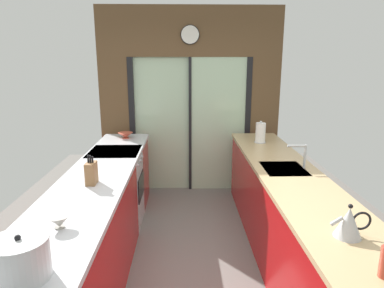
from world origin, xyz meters
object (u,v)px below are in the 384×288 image
oven_range (117,188)px  stock_pot (20,259)px  mixing_bowl_near (59,221)px  knife_block (91,173)px  paper_towel_roll (260,133)px  mixing_bowl_far (125,135)px  kettle (349,222)px

oven_range → stock_pot: size_ratio=3.27×
mixing_bowl_near → knife_block: knife_block is taller
oven_range → mixing_bowl_near: size_ratio=6.43×
mixing_bowl_near → paper_towel_roll: 2.87m
mixing_bowl_near → mixing_bowl_far: (0.00, 2.55, -0.00)m
oven_range → paper_towel_roll: size_ratio=3.22×
oven_range → mixing_bowl_far: 0.84m
mixing_bowl_far → oven_range: bearing=-91.6°
oven_range → knife_block: size_ratio=3.59×
mixing_bowl_near → kettle: (1.78, -0.16, 0.05)m
mixing_bowl_near → paper_towel_roll: bearing=51.7°
paper_towel_roll → mixing_bowl_far: bearing=170.6°
mixing_bowl_near → paper_towel_roll: paper_towel_roll is taller
oven_range → mixing_bowl_far: mixing_bowl_far is taller
knife_block → oven_range: bearing=91.0°
stock_pot → kettle: 1.82m
mixing_bowl_far → stock_pot: 3.06m
mixing_bowl_near → mixing_bowl_far: mixing_bowl_near is taller
oven_range → stock_pot: (0.02, -2.39, 0.57)m
kettle → paper_towel_roll: (-0.00, 2.41, 0.03)m
knife_block → paper_towel_roll: paper_towel_roll is taller
knife_block → paper_towel_roll: 2.30m
mixing_bowl_near → stock_pot: stock_pot is taller
mixing_bowl_near → oven_range: bearing=90.6°
mixing_bowl_far → stock_pot: size_ratio=0.72×
paper_towel_roll → knife_block: bearing=-140.6°
oven_range → kettle: (1.80, -2.03, 0.56)m
mixing_bowl_near → mixing_bowl_far: 2.55m
paper_towel_roll → oven_range: bearing=-168.2°
knife_block → stock_pot: 1.30m
oven_range → knife_block: (0.02, -1.09, 0.56)m
stock_pot → knife_block: bearing=90.0°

